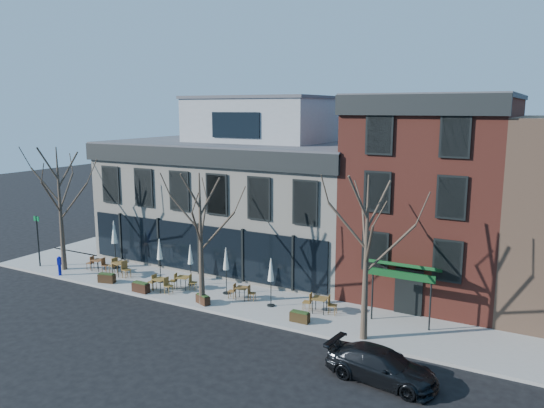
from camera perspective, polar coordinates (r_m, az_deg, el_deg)
The scene contains 26 objects.
ground at distance 33.74m, azimuth -7.70°, elevation -7.85°, with size 120.00×120.00×0.00m, color black.
sidewalk_front at distance 30.28m, azimuth -5.13°, elevation -9.80°, with size 33.50×4.70×0.15m, color gray.
sidewalk_side at distance 45.17m, azimuth -14.71°, elevation -3.34°, with size 4.50×12.00×0.15m, color gray.
corner_building at distance 36.68m, azimuth -3.08°, elevation 1.28°, with size 18.39×10.39×11.10m.
red_brick_building at distance 31.66m, azimuth 17.11°, elevation 1.08°, with size 8.20×11.78×11.18m.
tree_corner at distance 36.22m, azimuth -21.82°, elevation -0.32°, with size 3.93×3.98×7.92m.
tree_mid at distance 27.96m, azimuth -7.67°, elevation -3.58°, with size 3.50×3.55×7.04m.
tree_right at distance 23.83m, azimuth 10.11°, elevation -5.53°, with size 3.72×3.77×7.48m.
sign_pole at distance 38.03m, azimuth -23.88°, elevation -3.34°, with size 0.50×0.10×3.40m.
parked_sedan at distance 21.81m, azimuth 11.69°, elevation -16.67°, with size 1.79×4.40×1.28m, color black.
call_box at distance 35.79m, azimuth -21.89°, elevation -6.11°, with size 0.25×0.25×1.25m.
cafe_set_0 at distance 36.00m, azimuth -18.23°, elevation -6.12°, with size 1.70×0.74×0.88m.
cafe_set_1 at distance 34.59m, azimuth -16.08°, elevation -6.55°, with size 1.99×0.92×1.02m.
cafe_set_2 at distance 31.12m, azimuth -11.93°, elevation -8.36°, with size 1.75×0.74×0.91m.
cafe_set_3 at distance 31.28m, azimuth -9.55°, elevation -8.20°, with size 1.73×0.83×0.89m.
cafe_set_4 at distance 29.31m, azimuth -3.27°, elevation -9.41°, with size 1.62×0.74×0.83m.
cafe_set_5 at distance 27.58m, azimuth 5.15°, elevation -10.59°, with size 1.84×0.82×0.95m.
umbrella_0 at distance 35.84m, azimuth -16.61°, elevation -3.18°, with size 0.50×0.50×3.15m.
umbrella_1 at distance 32.34m, azimuth -12.00°, elevation -5.02°, with size 0.43×0.43×2.67m.
umbrella_2 at distance 31.52m, azimuth -8.77°, elevation -5.61°, with size 0.39×0.39×2.45m.
umbrella_3 at distance 29.81m, azimuth -4.97°, elevation -6.15°, with size 0.43×0.43×2.67m.
umbrella_4 at distance 27.88m, azimuth -0.12°, elevation -7.35°, with size 0.42×0.42×2.63m.
planter_0 at distance 33.50m, azimuth -17.35°, elevation -7.60°, with size 1.08×0.63×0.57m.
planter_1 at distance 31.32m, azimuth -13.93°, elevation -8.67°, with size 1.05×0.45×0.58m.
planter_2 at distance 28.95m, azimuth -7.44°, elevation -10.11°, with size 0.98×0.68×0.51m.
planter_3 at distance 26.45m, azimuth 3.01°, elevation -12.02°, with size 0.96×0.39×0.54m.
Camera 1 is at (19.24, -25.68, 10.44)m, focal length 35.00 mm.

